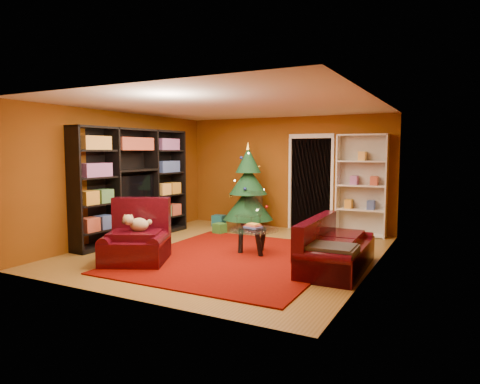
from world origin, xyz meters
The scene contains 18 objects.
floor centered at (0.00, 0.00, -0.03)m, with size 5.00×5.50×0.05m, color olive.
ceiling centered at (0.00, 0.00, 2.62)m, with size 5.00×5.50×0.05m, color silver.
wall_back centered at (0.00, 2.77, 1.30)m, with size 5.00×0.05×2.60m, color brown.
wall_left centered at (-2.52, 0.00, 1.30)m, with size 0.05×5.50×2.60m, color brown.
wall_right centered at (2.52, 0.00, 1.30)m, with size 0.05×5.50×2.60m, color brown.
doorway centered at (0.60, 2.73, 1.05)m, with size 1.06×0.60×2.16m, color black, non-canonical shape.
rug centered at (0.32, -0.41, 0.01)m, with size 3.17×3.70×0.02m, color #6A0B03.
media_unit centered at (-2.27, 0.04, 1.13)m, with size 0.45×2.95×2.26m, color black, non-canonical shape.
christmas_tree centered at (-0.66, 2.07, 0.99)m, with size 1.14×1.14×2.04m, color #113C1F, non-canonical shape.
gift_box_teal centered at (-1.51, 2.17, 0.14)m, with size 0.27×0.27×0.27m, color #166172.
gift_box_green centered at (-1.01, 1.36, 0.12)m, with size 0.23×0.23×0.23m, color #2F792A.
gift_box_red centered at (-0.89, 2.45, 0.11)m, with size 0.22×0.22×0.22m, color #A82336.
white_bookshelf centered at (1.78, 2.57, 1.08)m, with size 1.03×0.37×2.22m, color white, non-canonical shape.
armchair centered at (-0.98, -1.38, 0.42)m, with size 1.06×1.06×0.83m, color black, non-canonical shape.
dog centered at (-0.95, -1.32, 0.62)m, with size 0.40×0.30×0.27m, color beige, non-canonical shape.
sofa centered at (2.02, -0.25, 0.40)m, with size 1.85×0.83×0.80m, color black, non-canonical shape.
coffee_table centered at (0.47, 0.04, 0.23)m, with size 0.88×0.88×0.55m, color gray, non-canonical shape.
acrylic_chair centered at (-0.38, 1.53, 0.43)m, with size 0.44×0.48×0.86m, color #66605B, non-canonical shape.
Camera 1 is at (3.69, -6.63, 1.81)m, focal length 32.00 mm.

